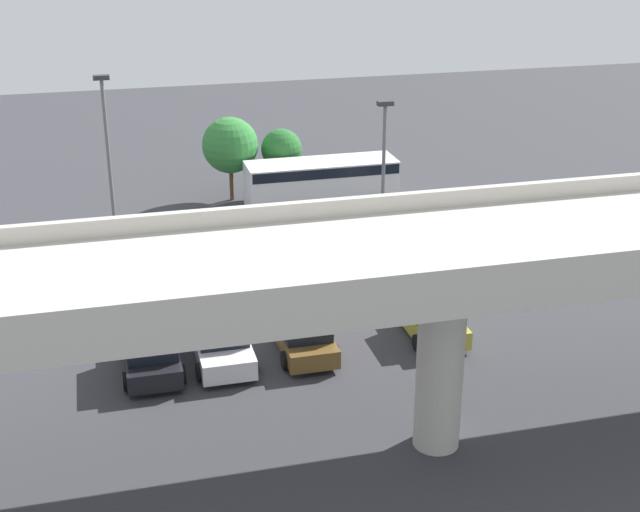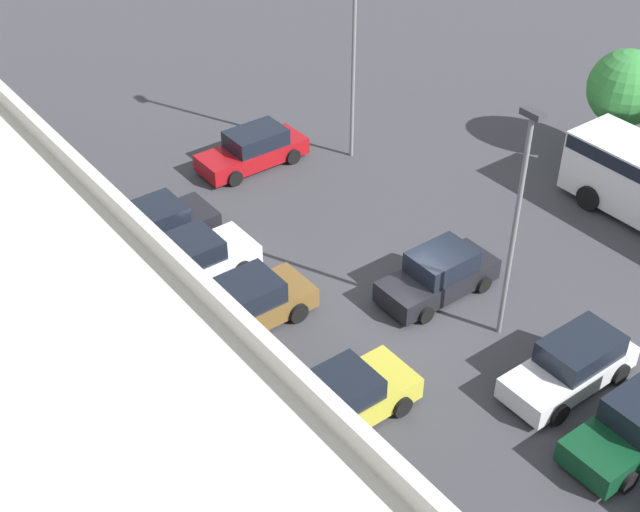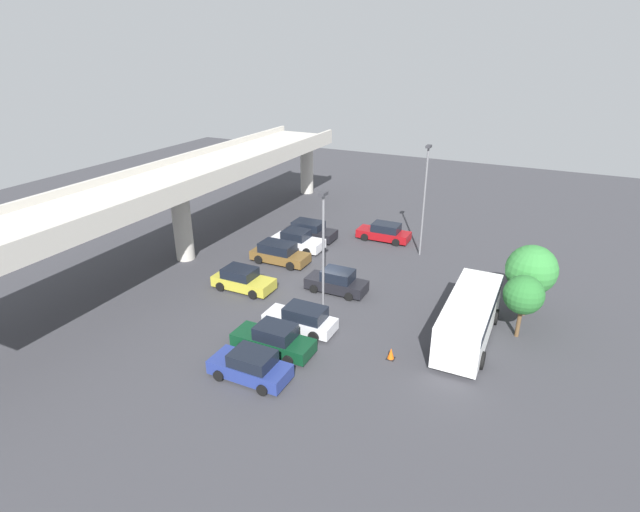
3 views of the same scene
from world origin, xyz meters
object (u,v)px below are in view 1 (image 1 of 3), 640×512
parked_car_3 (429,316)px  tree_front_left (281,149)px  parked_car_4 (326,264)px  lamp_post_near_aisle (109,161)px  tree_front_far_right (230,145)px  parked_car_2 (441,251)px  lamp_post_mid_lot (383,175)px  parked_car_0 (547,242)px  parked_car_6 (221,341)px  parked_car_8 (77,292)px  parked_car_7 (151,350)px  shuttle_bus (321,180)px  parked_car_1 (497,248)px  parked_car_5 (302,330)px  traffic_cone (409,217)px

parked_car_3 → tree_front_left: tree_front_left is taller
parked_car_4 → lamp_post_near_aisle: 10.77m
parked_car_4 → tree_front_far_right: size_ratio=0.90×
parked_car_2 → parked_car_4: size_ratio=1.03×
lamp_post_mid_lot → parked_car_0: bearing=178.5°
parked_car_4 → parked_car_6: parked_car_4 is taller
parked_car_8 → parked_car_7: bearing=23.0°
lamp_post_near_aisle → tree_front_far_right: bearing=-127.6°
shuttle_bus → lamp_post_mid_lot: lamp_post_mid_lot is taller
parked_car_0 → parked_car_3: size_ratio=0.97×
parked_car_6 → lamp_post_mid_lot: (-8.46, -6.52, 3.95)m
parked_car_1 → parked_car_3: 8.32m
parked_car_0 → lamp_post_mid_lot: (8.37, -0.21, 3.96)m
parked_car_1 → shuttle_bus: bearing=-148.0°
shuttle_bus → lamp_post_mid_lot: (-0.43, 9.33, 3.07)m
parked_car_5 → lamp_post_mid_lot: lamp_post_mid_lot is taller
parked_car_0 → parked_car_1: bearing=-85.7°
parked_car_0 → parked_car_8: (22.05, 0.28, -0.01)m
tree_front_left → traffic_cone: tree_front_left is taller
parked_car_0 → parked_car_4: size_ratio=1.00×
shuttle_bus → tree_front_far_right: (4.59, -2.79, 1.58)m
lamp_post_near_aisle → parked_car_2: bearing=167.3°
parked_car_2 → tree_front_left: bearing=-157.2°
tree_front_far_right → tree_front_left: bearing=177.5°
parked_car_0 → parked_car_4: (11.06, 0.00, 0.02)m
parked_car_4 → lamp_post_mid_lot: bearing=94.6°
parked_car_4 → parked_car_8: size_ratio=0.93×
shuttle_bus → tree_front_far_right: tree_front_far_right is taller
parked_car_7 → lamp_post_mid_lot: lamp_post_mid_lot is taller
parked_car_7 → tree_front_left: 20.75m
parked_car_8 → shuttle_bus: 16.52m
parked_car_1 → parked_car_5: bearing=-61.2°
lamp_post_near_aisle → tree_front_far_right: size_ratio=1.89×
tree_front_left → lamp_post_mid_lot: bearing=99.9°
parked_car_8 → lamp_post_near_aisle: size_ratio=0.51×
parked_car_2 → parked_car_8: 16.65m
tree_front_far_right → traffic_cone: bearing=143.8°
parked_car_4 → parked_car_8: (10.99, 0.28, -0.03)m
parked_car_7 → lamp_post_near_aisle: 10.88m
parked_car_5 → parked_car_6: (3.13, 0.07, -0.04)m
parked_car_8 → tree_front_left: bearing=137.1°
parked_car_4 → shuttle_bus: 9.84m
parked_car_1 → parked_car_8: parked_car_1 is taller
parked_car_0 → parked_car_7: (19.45, 6.39, 0.03)m
parked_car_4 → lamp_post_near_aisle: bearing=-111.0°
tree_front_far_right → parked_car_2: bearing=123.3°
parked_car_5 → parked_car_8: parked_car_5 is taller
parked_car_3 → shuttle_bus: bearing=1.3°
parked_car_1 → lamp_post_near_aisle: size_ratio=0.53×
tree_front_far_right → shuttle_bus: bearing=148.7°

